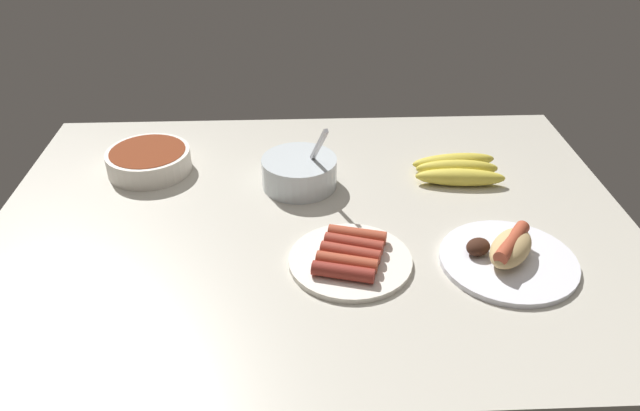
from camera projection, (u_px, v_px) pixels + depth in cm
name	position (u px, v px, depth cm)	size (l,w,h in cm)	color
ground_plane	(313.00, 226.00, 116.36)	(120.00, 90.00, 3.00)	beige
bowl_coleslaw	(299.00, 171.00, 124.33)	(15.24, 15.24, 15.57)	silver
plate_sausages	(350.00, 257.00, 103.55)	(20.97, 20.97, 3.44)	white
banana_bunch	(457.00, 169.00, 128.09)	(18.62, 12.40, 3.75)	gold
bowl_chili	(149.00, 160.00, 129.84)	(17.54, 17.54, 4.75)	white
plate_hotdog_assembled	(508.00, 255.00, 103.31)	(23.15, 23.15, 5.61)	white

